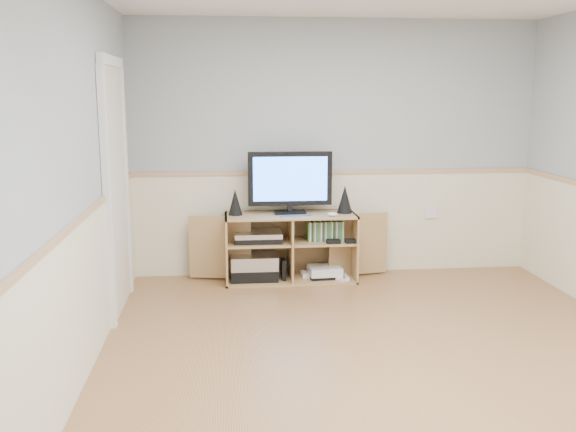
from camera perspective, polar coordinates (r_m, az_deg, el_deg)
The scene contains 11 objects.
room at distance 4.30m, azimuth 8.25°, elevation 3.11°, with size 4.04×4.54×2.54m.
media_cabinet at distance 6.26m, azimuth 0.17°, elevation -2.61°, with size 1.96×0.47×0.65m.
monitor at distance 6.13m, azimuth 0.18°, elevation 3.19°, with size 0.80×0.18×0.59m.
speaker_left at distance 6.10m, azimuth -4.72°, elevation 1.24°, with size 0.13×0.13×0.25m, color black.
speaker_right at distance 6.21m, azimuth 5.07°, elevation 1.50°, with size 0.15×0.15×0.27m, color black.
keyboard at distance 6.00m, azimuth 0.80°, elevation -0.02°, with size 0.30×0.12×0.01m, color silver.
mouse at distance 6.05m, azimuth 3.97°, elevation 0.15°, with size 0.10×0.06×0.04m, color white.
av_components at distance 6.21m, azimuth -2.87°, elevation -3.82°, with size 0.53×0.33×0.47m.
game_consoles at distance 6.30m, azimuth 3.16°, elevation -5.00°, with size 0.45×0.30×0.11m.
game_cases at distance 6.19m, azimuth 3.32°, elevation -1.32°, with size 0.34×0.14×0.19m, color #3F8C3F.
wall_outlet at distance 6.69m, azimuth 12.59°, elevation 0.35°, with size 0.12×0.03×0.12m, color white.
Camera 1 is at (-1.09, -4.01, 1.78)m, focal length 40.00 mm.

